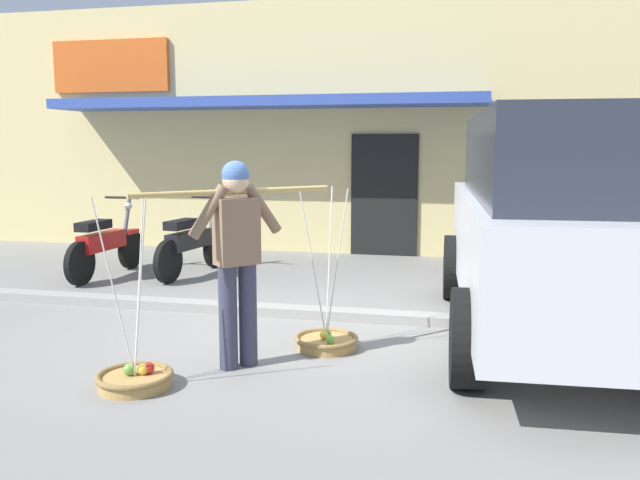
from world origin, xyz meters
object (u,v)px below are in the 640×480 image
Objects in this scene: fruit_basket_right_side at (326,340)px; motorcycle_second_in_row at (191,243)px; motorcycle_nearest_shop at (105,245)px; fruit_basket_left_side at (135,378)px; wooden_crate at (482,281)px; fruit_vendor at (237,250)px; parked_truck at (568,220)px.

fruit_basket_right_side is 0.80× the size of motorcycle_second_in_row.
fruit_basket_right_side reaches higher than motorcycle_nearest_shop.
fruit_basket_left_side is 0.80× the size of motorcycle_nearest_shop.
fruit_basket_right_side is at bearing -118.85° from wooden_crate.
motorcycle_second_in_row is (-1.96, 3.49, -0.53)m from fruit_vendor.
fruit_basket_right_side is 3.86m from motorcycle_second_in_row.
fruit_basket_left_side is at bearing -134.09° from fruit_vendor.
fruit_basket_left_side is 0.80× the size of motorcycle_second_in_row.
parked_truck reaches higher than motorcycle_nearest_shop.
parked_truck reaches higher than fruit_basket_right_side.
parked_truck is at bearing -23.91° from motorcycle_second_in_row.
motorcycle_nearest_shop is at bearing 134.71° from fruit_vendor.
motorcycle_nearest_shop is 4.14× the size of wooden_crate.
motorcycle_nearest_shop and motorcycle_second_in_row have the same top height.
fruit_basket_left_side is 4.34m from motorcycle_second_in_row.
parked_truck is (4.67, -2.07, 0.68)m from motorcycle_second_in_row.
motorcycle_nearest_shop is at bearing 123.54° from fruit_basket_left_side.
fruit_basket_left_side is 4.03m from parked_truck.
fruit_basket_right_side is 3.30× the size of wooden_crate.
motorcycle_nearest_shop is (-3.08, 3.11, -0.53)m from fruit_vendor.
fruit_vendor is 1.25m from fruit_basket_left_side.
fruit_basket_left_side is at bearing -134.14° from fruit_basket_right_side.
fruit_basket_left_side reaches higher than motorcycle_nearest_shop.
fruit_vendor is 0.93× the size of motorcycle_second_in_row.
fruit_vendor is 3.07m from parked_truck.
wooden_crate is at bearing -4.40° from motorcycle_second_in_row.
fruit_basket_right_side is (1.21, 1.25, -0.00)m from fruit_basket_left_side.
fruit_vendor reaches higher than wooden_crate.
wooden_crate is (5.09, 0.07, -0.29)m from motorcycle_nearest_shop.
fruit_basket_left_side is 4.49m from motorcycle_nearest_shop.
motorcycle_nearest_shop is at bearing -179.17° from wooden_crate.
fruit_basket_right_side is 2.92m from wooden_crate.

